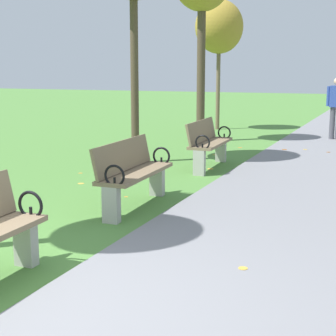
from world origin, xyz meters
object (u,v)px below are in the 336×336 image
object	(u,v)px
park_bench_2	(133,172)
tree_4	(219,27)
park_bench_3	(208,143)
pedestrian_walking	(336,105)

from	to	relation	value
park_bench_2	tree_4	world-z (taller)	tree_4
park_bench_3	pedestrian_walking	bearing A→B (deg)	70.75
park_bench_3	pedestrian_walking	xyz separation A→B (m)	(1.80, 5.14, 0.44)
park_bench_2	tree_4	xyz separation A→B (m)	(-1.86, 9.44, 2.62)
park_bench_3	tree_4	distance (m)	7.10
park_bench_2	tree_4	bearing A→B (deg)	101.12
tree_4	pedestrian_walking	xyz separation A→B (m)	(3.65, -1.18, -2.18)
park_bench_2	park_bench_3	distance (m)	3.11
park_bench_2	pedestrian_walking	xyz separation A→B (m)	(1.80, 8.25, 0.44)
park_bench_3	tree_4	world-z (taller)	tree_4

